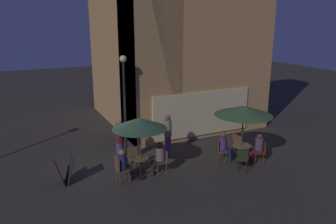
{
  "coord_description": "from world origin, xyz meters",
  "views": [
    {
      "loc": [
        -3.37,
        -11.8,
        5.56
      ],
      "look_at": [
        1.93,
        -0.71,
        2.17
      ],
      "focal_mm": 35.78,
      "sensor_mm": 36.0,
      "label": 1
    }
  ],
  "objects_px": {
    "street_lamp_near_corner": "(124,93)",
    "menu_sandwich_board": "(64,171)",
    "cafe_chair_4": "(163,159)",
    "patron_seated_2": "(159,156)",
    "cafe_table_0": "(241,150)",
    "patio_umbrella_0": "(244,111)",
    "cafe_chair_5": "(133,157)",
    "cafe_table_1": "(141,165)",
    "patio_umbrella_1": "(140,124)",
    "cafe_chair_0": "(221,149)",
    "patron_seated_1": "(258,146)",
    "cafe_chair_1": "(242,158)",
    "cafe_chair_6": "(120,168)",
    "patron_standing_5": "(168,136)",
    "cafe_chair_2": "(261,150)",
    "cafe_chair_3": "(237,142)",
    "patron_standing_4": "(120,143)",
    "patron_seated_0": "(224,146)",
    "patron_seated_3": "(124,163)"
  },
  "relations": [
    {
      "from": "patron_seated_1",
      "to": "street_lamp_near_corner",
      "type": "bearing_deg",
      "value": -9.36
    },
    {
      "from": "patio_umbrella_1",
      "to": "street_lamp_near_corner",
      "type": "bearing_deg",
      "value": 85.04
    },
    {
      "from": "cafe_table_1",
      "to": "cafe_chair_3",
      "type": "height_order",
      "value": "cafe_chair_3"
    },
    {
      "from": "menu_sandwich_board",
      "to": "cafe_table_0",
      "type": "bearing_deg",
      "value": -10.84
    },
    {
      "from": "cafe_table_0",
      "to": "patron_seated_1",
      "type": "bearing_deg",
      "value": -23.42
    },
    {
      "from": "cafe_chair_2",
      "to": "patron_standing_5",
      "type": "bearing_deg",
      "value": -10.94
    },
    {
      "from": "cafe_table_0",
      "to": "patron_seated_3",
      "type": "height_order",
      "value": "patron_seated_3"
    },
    {
      "from": "street_lamp_near_corner",
      "to": "menu_sandwich_board",
      "type": "bearing_deg",
      "value": -152.28
    },
    {
      "from": "cafe_table_0",
      "to": "patron_seated_1",
      "type": "height_order",
      "value": "patron_seated_1"
    },
    {
      "from": "cafe_table_1",
      "to": "cafe_chair_5",
      "type": "relative_size",
      "value": 0.88
    },
    {
      "from": "cafe_chair_6",
      "to": "patron_seated_0",
      "type": "height_order",
      "value": "patron_seated_0"
    },
    {
      "from": "patron_seated_3",
      "to": "cafe_table_1",
      "type": "bearing_deg",
      "value": 0.0
    },
    {
      "from": "cafe_table_0",
      "to": "cafe_chair_4",
      "type": "distance_m",
      "value": 3.28
    },
    {
      "from": "cafe_table_1",
      "to": "cafe_chair_0",
      "type": "relative_size",
      "value": 0.86
    },
    {
      "from": "cafe_chair_2",
      "to": "patron_seated_0",
      "type": "bearing_deg",
      "value": -5.46
    },
    {
      "from": "cafe_chair_1",
      "to": "patron_standing_5",
      "type": "height_order",
      "value": "patron_standing_5"
    },
    {
      "from": "cafe_chair_1",
      "to": "patron_standing_4",
      "type": "height_order",
      "value": "patron_standing_4"
    },
    {
      "from": "patron_seated_1",
      "to": "patron_standing_5",
      "type": "distance_m",
      "value": 3.64
    },
    {
      "from": "patron_standing_4",
      "to": "patron_seated_2",
      "type": "bearing_deg",
      "value": 34.17
    },
    {
      "from": "patio_umbrella_1",
      "to": "cafe_chair_0",
      "type": "bearing_deg",
      "value": -0.08
    },
    {
      "from": "cafe_chair_0",
      "to": "cafe_chair_2",
      "type": "height_order",
      "value": "cafe_chair_0"
    },
    {
      "from": "cafe_chair_1",
      "to": "patron_seated_1",
      "type": "relative_size",
      "value": 0.76
    },
    {
      "from": "menu_sandwich_board",
      "to": "cafe_chair_3",
      "type": "xyz_separation_m",
      "value": [
        7.03,
        -0.49,
        0.09
      ]
    },
    {
      "from": "cafe_chair_1",
      "to": "cafe_chair_2",
      "type": "bearing_deg",
      "value": -37.27
    },
    {
      "from": "cafe_chair_5",
      "to": "menu_sandwich_board",
      "type": "bearing_deg",
      "value": -88.46
    },
    {
      "from": "cafe_chair_1",
      "to": "patio_umbrella_0",
      "type": "bearing_deg",
      "value": 0.0
    },
    {
      "from": "cafe_table_0",
      "to": "patio_umbrella_0",
      "type": "distance_m",
      "value": 1.61
    },
    {
      "from": "cafe_table_1",
      "to": "patron_standing_4",
      "type": "height_order",
      "value": "patron_standing_4"
    },
    {
      "from": "cafe_chair_6",
      "to": "patron_standing_4",
      "type": "height_order",
      "value": "patron_standing_4"
    },
    {
      "from": "cafe_chair_6",
      "to": "patron_standing_5",
      "type": "distance_m",
      "value": 2.88
    },
    {
      "from": "cafe_table_1",
      "to": "cafe_chair_2",
      "type": "relative_size",
      "value": 0.89
    },
    {
      "from": "cafe_chair_4",
      "to": "patron_seated_2",
      "type": "bearing_deg",
      "value": -0.0
    },
    {
      "from": "cafe_chair_5",
      "to": "patron_standing_4",
      "type": "distance_m",
      "value": 0.82
    },
    {
      "from": "patron_seated_3",
      "to": "patron_seated_0",
      "type": "bearing_deg",
      "value": -3.14
    },
    {
      "from": "cafe_chair_6",
      "to": "patron_standing_4",
      "type": "distance_m",
      "value": 1.56
    },
    {
      "from": "menu_sandwich_board",
      "to": "cafe_table_1",
      "type": "bearing_deg",
      "value": -16.64
    },
    {
      "from": "menu_sandwich_board",
      "to": "patron_seated_1",
      "type": "xyz_separation_m",
      "value": [
        7.27,
        -1.47,
        0.22
      ]
    },
    {
      "from": "patron_seated_2",
      "to": "patio_umbrella_1",
      "type": "bearing_deg",
      "value": -0.0
    },
    {
      "from": "cafe_chair_0",
      "to": "street_lamp_near_corner",
      "type": "bearing_deg",
      "value": -178.39
    },
    {
      "from": "cafe_chair_2",
      "to": "menu_sandwich_board",
      "type": "bearing_deg",
      "value": 11.74
    },
    {
      "from": "cafe_chair_1",
      "to": "cafe_chair_4",
      "type": "xyz_separation_m",
      "value": [
        -2.76,
        1.16,
        -0.0
      ]
    },
    {
      "from": "cafe_chair_3",
      "to": "patron_seated_1",
      "type": "relative_size",
      "value": 0.75
    },
    {
      "from": "patio_umbrella_0",
      "to": "cafe_chair_4",
      "type": "height_order",
      "value": "patio_umbrella_0"
    },
    {
      "from": "cafe_chair_6",
      "to": "patio_umbrella_0",
      "type": "bearing_deg",
      "value": -7.47
    },
    {
      "from": "patio_umbrella_0",
      "to": "cafe_chair_4",
      "type": "bearing_deg",
      "value": 172.1
    },
    {
      "from": "menu_sandwich_board",
      "to": "cafe_table_1",
      "type": "height_order",
      "value": "menu_sandwich_board"
    },
    {
      "from": "cafe_table_0",
      "to": "patron_seated_1",
      "type": "distance_m",
      "value": 0.67
    },
    {
      "from": "patron_seated_0",
      "to": "patio_umbrella_1",
      "type": "bearing_deg",
      "value": -146.03
    },
    {
      "from": "cafe_chair_0",
      "to": "cafe_chair_3",
      "type": "distance_m",
      "value": 1.05
    },
    {
      "from": "patio_umbrella_0",
      "to": "street_lamp_near_corner",
      "type": "bearing_deg",
      "value": 145.94
    }
  ]
}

